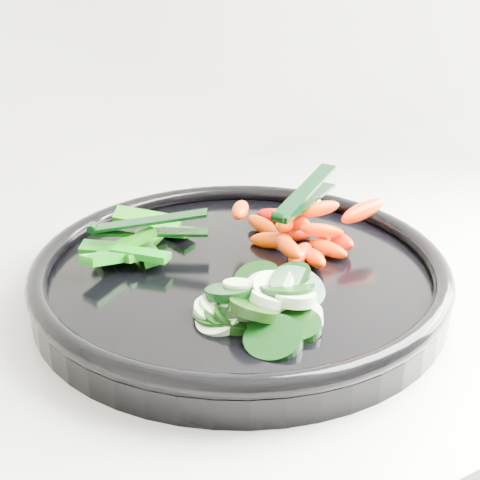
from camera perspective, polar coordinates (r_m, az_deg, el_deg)
veggie_tray at (r=0.61m, az=0.00°, el=-2.96°), size 0.43×0.43×0.04m
cucumber_pile at (r=0.53m, az=1.30°, el=-5.57°), size 0.13×0.13×0.04m
carrot_pile at (r=0.65m, az=5.24°, el=1.06°), size 0.15×0.15×0.06m
pepper_pile at (r=0.64m, az=-9.01°, el=-0.36°), size 0.13×0.12×0.04m
tong_carrot at (r=0.64m, az=5.46°, el=3.65°), size 0.11×0.07×0.02m
tong_pepper at (r=0.64m, az=-8.02°, el=1.14°), size 0.11×0.07×0.02m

